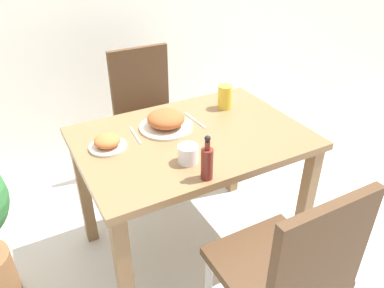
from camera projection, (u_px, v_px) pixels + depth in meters
name	position (u px, v px, depth m)	size (l,w,h in m)	color
ground_plane	(192.00, 244.00, 2.16)	(16.00, 16.00, 0.00)	beige
dining_table	(192.00, 154.00, 1.84)	(1.08, 0.75, 0.73)	olive
chair_near	(289.00, 270.00, 1.35)	(0.42, 0.42, 0.92)	#4C331E
chair_far	(148.00, 111.00, 2.47)	(0.42, 0.42, 0.92)	#4C331E
food_plate	(166.00, 121.00, 1.82)	(0.26, 0.26, 0.09)	beige
side_plate	(107.00, 143.00, 1.67)	(0.17, 0.17, 0.06)	beige
drink_cup	(188.00, 154.00, 1.57)	(0.09, 0.09, 0.08)	white
juice_glass	(225.00, 97.00, 2.01)	(0.08, 0.08, 0.13)	gold
sauce_bottle	(207.00, 162.00, 1.45)	(0.05, 0.05, 0.19)	maroon
fork_utensil	(135.00, 135.00, 1.78)	(0.02, 0.17, 0.00)	silver
spoon_utensil	(195.00, 120.00, 1.91)	(0.02, 0.19, 0.00)	silver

